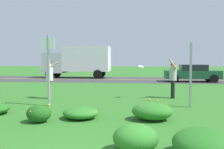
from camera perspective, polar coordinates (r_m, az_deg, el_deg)
ground_plane at (r=13.22m, az=2.43°, el=-4.57°), size 120.00×120.00×0.00m
highway_strip at (r=23.17m, az=4.18°, el=-1.18°), size 120.00×7.34×0.01m
highway_center_stripe at (r=23.17m, az=4.18°, el=-1.16°), size 120.00×0.16×0.00m
daylily_clump_front_center at (r=5.05m, az=5.45°, el=-14.38°), size 0.90×0.82×0.56m
daylily_clump_mid_right at (r=7.84m, az=-7.22°, el=-8.75°), size 1.11×1.05×0.35m
daylily_clump_mid_center at (r=7.61m, az=-16.51°, el=-8.62°), size 0.71×0.67×0.53m
daylily_clump_front_right at (r=7.67m, az=9.24°, el=-8.36°), size 1.23×1.01×0.59m
daylily_clump_mid_left at (r=5.03m, az=20.65°, el=-14.74°), size 1.19×1.30×0.56m
sign_post_near_path at (r=10.08m, az=-14.47°, el=2.51°), size 0.56×0.10×2.80m
sign_post_by_roadside at (r=9.94m, az=17.67°, el=-0.11°), size 0.07×0.10×2.49m
person_thrower_white_shirt at (r=11.98m, az=-14.21°, el=-0.66°), size 0.54×0.53×1.75m
person_catcher_red_cap_gray_shirt at (r=12.11m, az=13.86°, el=-0.54°), size 0.42×0.52×1.90m
frisbee_pale_blue at (r=11.73m, az=6.66°, el=1.83°), size 0.28×0.26×0.16m
car_dark_green_center_left at (r=21.90m, az=18.01°, el=0.34°), size 4.50×2.00×1.45m
box_truck_silver at (r=25.52m, az=-7.76°, el=3.26°), size 6.70×2.46×3.20m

